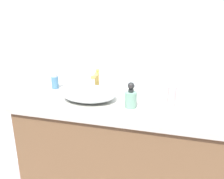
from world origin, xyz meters
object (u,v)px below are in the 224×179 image
object	(u,v)px
tissue_box	(211,92)
sink_basin	(89,93)
soap_dispenser	(131,98)
perfume_bottle	(55,81)
lotion_bottle	(172,95)

from	to	relation	value
tissue_box	sink_basin	bearing A→B (deg)	-167.78
soap_dispenser	perfume_bottle	xyz separation A→B (m)	(-0.62, 0.21, -0.01)
perfume_bottle	tissue_box	bearing A→B (deg)	-0.14
perfume_bottle	tissue_box	xyz separation A→B (m)	(1.09, -0.00, 0.01)
soap_dispenser	sink_basin	bearing A→B (deg)	170.30
sink_basin	soap_dispenser	xyz separation A→B (m)	(0.29, -0.05, 0.02)
soap_dispenser	perfume_bottle	bearing A→B (deg)	160.86
perfume_bottle	soap_dispenser	bearing A→B (deg)	-19.14
sink_basin	tissue_box	bearing A→B (deg)	12.22
lotion_bottle	perfume_bottle	size ratio (longest dim) A/B	1.20
lotion_bottle	perfume_bottle	world-z (taller)	lotion_bottle
sink_basin	soap_dispenser	size ratio (longest dim) A/B	2.33
tissue_box	lotion_bottle	bearing A→B (deg)	-152.74
soap_dispenser	lotion_bottle	bearing A→B (deg)	21.30
lotion_bottle	tissue_box	size ratio (longest dim) A/B	0.86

